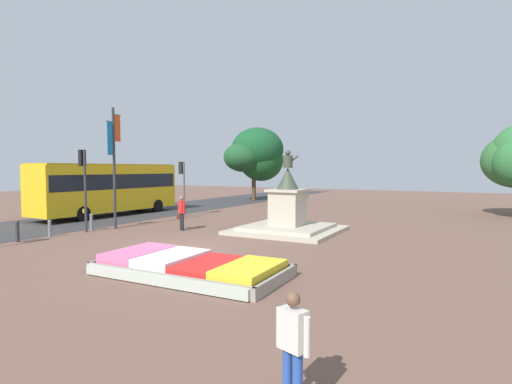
{
  "coord_description": "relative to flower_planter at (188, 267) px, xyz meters",
  "views": [
    {
      "loc": [
        9.92,
        -12.25,
        3.13
      ],
      "look_at": [
        1.79,
        2.64,
        2.13
      ],
      "focal_mm": 28.0,
      "sensor_mm": 36.0,
      "label": 1
    }
  ],
  "objects": [
    {
      "name": "flower_planter",
      "position": [
        0.0,
        0.0,
        0.0
      ],
      "size": [
        5.75,
        2.91,
        0.57
      ],
      "color": "#38281C",
      "rests_on": "ground_plane"
    },
    {
      "name": "traffic_light_mid_block",
      "position": [
        -9.49,
        3.93,
        2.53
      ],
      "size": [
        0.42,
        0.31,
        4.06
      ],
      "color": "#2D2D33",
      "rests_on": "ground_plane"
    },
    {
      "name": "statue_monument",
      "position": [
        -0.71,
        8.79,
        0.58
      ],
      "size": [
        4.92,
        4.92,
        4.04
      ],
      "color": "#B2A894",
      "rests_on": "ground_plane"
    },
    {
      "name": "banner_pole",
      "position": [
        -8.98,
        5.38,
        3.19
      ],
      "size": [
        0.14,
        1.04,
        6.26
      ],
      "color": "#2D2D33",
      "rests_on": "ground_plane"
    },
    {
      "name": "kerb_bollard_north",
      "position": [
        -9.74,
        4.51,
        0.2
      ],
      "size": [
        0.17,
        0.17,
        0.84
      ],
      "color": "slate",
      "rests_on": "ground_plane"
    },
    {
      "name": "traffic_light_far_corner",
      "position": [
        -9.35,
        11.34,
        2.26
      ],
      "size": [
        0.41,
        0.3,
        3.58
      ],
      "color": "#4C5156",
      "rests_on": "ground_plane"
    },
    {
      "name": "pedestrian_near_planter",
      "position": [
        5.31,
        -4.52,
        0.63
      ],
      "size": [
        0.55,
        0.33,
        1.53
      ],
      "color": "#264CA5",
      "rests_on": "ground_plane"
    },
    {
      "name": "pedestrian_with_handbag",
      "position": [
        -5.6,
        6.61,
        0.75
      ],
      "size": [
        0.7,
        0.4,
        1.75
      ],
      "color": "black",
      "rests_on": "ground_plane"
    },
    {
      "name": "street_asphalt_strip",
      "position": [
        -13.39,
        3.04,
        -0.24
      ],
      "size": [
        6.86,
        81.88,
        0.01
      ],
      "primitive_type": "cube",
      "color": "#333335",
      "rests_on": "ground_plane"
    },
    {
      "name": "park_tree_behind_statue",
      "position": [
        -11.5,
        25.37,
        4.26
      ],
      "size": [
        5.17,
        6.13,
        7.17
      ],
      "color": "#4C3823",
      "rests_on": "ground_plane"
    },
    {
      "name": "kerb_bollard_mid_a",
      "position": [
        -9.7,
        0.72,
        0.25
      ],
      "size": [
        0.17,
        0.17,
        0.93
      ],
      "color": "#2D2D33",
      "rests_on": "ground_plane"
    },
    {
      "name": "kerb_bollard_mid_b",
      "position": [
        -9.63,
        2.16,
        0.17
      ],
      "size": [
        0.16,
        0.16,
        0.79
      ],
      "color": "slate",
      "rests_on": "ground_plane"
    },
    {
      "name": "ground_plane",
      "position": [
        -2.59,
        3.04,
        -0.24
      ],
      "size": [
        93.58,
        93.58,
        0.0
      ],
      "primitive_type": "plane",
      "color": "brown"
    },
    {
      "name": "city_bus",
      "position": [
        -14.01,
        9.35,
        1.73
      ],
      "size": [
        3.04,
        10.16,
        3.44
      ],
      "color": "gold",
      "rests_on": "ground_plane"
    }
  ]
}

